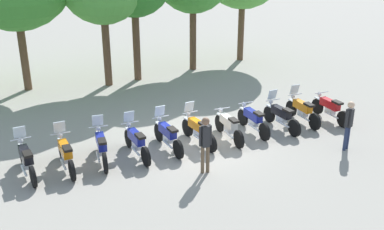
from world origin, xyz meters
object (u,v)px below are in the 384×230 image
(motorcycle_1, at_px, (66,154))
(motorcycle_2, at_px, (101,146))
(motorcycle_4, at_px, (168,135))
(motorcycle_8, at_px, (281,116))
(motorcycle_9, at_px, (302,110))
(motorcycle_10, at_px, (330,108))
(motorcycle_5, at_px, (198,130))
(motorcycle_7, at_px, (253,119))
(person_0, at_px, (205,140))
(motorcycle_0, at_px, (26,159))
(motorcycle_6, at_px, (229,126))
(person_1, at_px, (349,122))
(motorcycle_3, at_px, (136,141))

(motorcycle_1, xyz_separation_m, motorcycle_2, (1.13, 0.01, 0.00))
(motorcycle_4, height_order, motorcycle_8, same)
(motorcycle_9, height_order, motorcycle_10, motorcycle_9)
(motorcycle_5, bearing_deg, motorcycle_7, -94.85)
(motorcycle_7, distance_m, person_0, 3.65)
(motorcycle_1, distance_m, motorcycle_5, 4.50)
(motorcycle_1, bearing_deg, motorcycle_10, -92.84)
(motorcycle_0, height_order, motorcycle_4, same)
(motorcycle_6, height_order, motorcycle_10, same)
(motorcycle_0, xyz_separation_m, motorcycle_5, (5.63, -0.38, 0.00))
(motorcycle_1, height_order, motorcycle_8, same)
(motorcycle_0, height_order, motorcycle_2, same)
(motorcycle_8, height_order, person_0, person_0)
(motorcycle_6, height_order, person_1, person_1)
(motorcycle_0, height_order, motorcycle_5, same)
(motorcycle_6, distance_m, motorcycle_7, 1.13)
(motorcycle_1, xyz_separation_m, motorcycle_10, (10.13, -0.70, -0.01))
(motorcycle_9, relative_size, motorcycle_10, 1.00)
(motorcycle_1, relative_size, motorcycle_3, 1.00)
(motorcycle_6, relative_size, person_1, 1.27)
(motorcycle_4, bearing_deg, motorcycle_0, 86.05)
(motorcycle_4, bearing_deg, person_1, -118.17)
(motorcycle_2, xyz_separation_m, motorcycle_10, (9.00, -0.71, -0.01))
(motorcycle_2, xyz_separation_m, person_0, (2.55, -2.21, 0.55))
(motorcycle_1, distance_m, motorcycle_8, 7.89)
(motorcycle_2, bearing_deg, motorcycle_3, -88.51)
(person_0, height_order, person_1, person_0)
(motorcycle_4, bearing_deg, motorcycle_1, 87.30)
(motorcycle_8, bearing_deg, motorcycle_9, -82.35)
(person_0, bearing_deg, motorcycle_5, 165.97)
(motorcycle_10, relative_size, person_0, 1.21)
(motorcycle_10, height_order, person_1, person_1)
(motorcycle_0, bearing_deg, motorcycle_10, -96.95)
(motorcycle_3, relative_size, motorcycle_9, 1.00)
(motorcycle_1, bearing_deg, person_1, -107.82)
(motorcycle_1, bearing_deg, motorcycle_2, -88.47)
(motorcycle_1, distance_m, motorcycle_10, 10.15)
(motorcycle_6, bearing_deg, motorcycle_5, 86.65)
(motorcycle_5, distance_m, motorcycle_10, 5.65)
(motorcycle_5, distance_m, person_0, 2.21)
(motorcycle_1, height_order, motorcycle_2, same)
(motorcycle_0, distance_m, motorcycle_5, 5.64)
(motorcycle_9, xyz_separation_m, motorcycle_10, (1.12, -0.32, -0.01))
(motorcycle_3, relative_size, motorcycle_4, 1.00)
(motorcycle_0, distance_m, motorcycle_8, 9.03)
(motorcycle_3, xyz_separation_m, motorcycle_7, (4.50, -0.15, -0.01))
(motorcycle_2, bearing_deg, motorcycle_5, -84.13)
(motorcycle_6, bearing_deg, motorcycle_8, -86.25)
(motorcycle_9, distance_m, motorcycle_10, 1.17)
(motorcycle_9, bearing_deg, motorcycle_4, 93.47)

